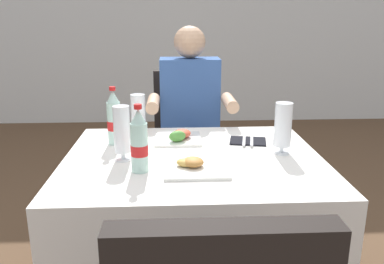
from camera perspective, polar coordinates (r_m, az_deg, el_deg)
back_wall at (r=5.06m, az=-1.53°, el=17.86°), size 11.00×0.12×2.90m
main_dining_table at (r=1.78m, az=0.16°, el=-8.59°), size 1.10×0.92×0.73m
chair_far_diner_seat at (r=2.58m, az=-0.83°, el=-0.82°), size 0.44×0.50×0.97m
seated_diner_far at (r=2.43m, az=-0.26°, el=1.97°), size 0.50×0.46×1.26m
plate_near_camera at (r=1.57m, az=0.33°, el=-4.85°), size 0.25×0.25×0.05m
plate_far_diner at (r=1.92m, az=-1.88°, el=-0.72°), size 0.22×0.22×0.06m
beer_glass_left at (r=2.04m, az=-7.73°, el=2.62°), size 0.07×0.07×0.20m
beer_glass_middle at (r=1.66m, az=-10.00°, el=-0.17°), size 0.07×0.07×0.23m
beer_glass_right at (r=1.76m, az=12.92°, el=0.64°), size 0.07×0.07×0.23m
cola_bottle_primary at (r=1.53m, az=-7.59°, el=-1.52°), size 0.07×0.07×0.27m
cola_bottle_secondary at (r=1.88m, az=-11.13°, el=1.82°), size 0.07×0.07×0.27m
napkin_cutlery_set at (r=1.93m, az=8.02°, el=-1.26°), size 0.19×0.20×0.01m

